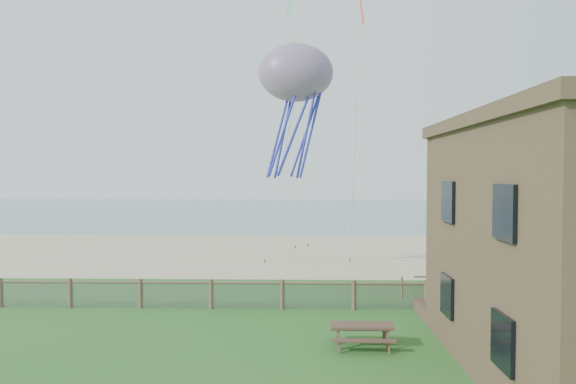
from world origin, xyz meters
name	(u,v)px	position (x,y,z in m)	size (l,w,h in m)	color
ground	(275,361)	(0.00, 0.00, 0.00)	(160.00, 160.00, 0.00)	#255F20
sand_beach	(290,252)	(0.00, 22.00, 0.00)	(72.00, 20.00, 0.02)	tan
ocean	(296,210)	(0.00, 66.00, 0.00)	(160.00, 68.00, 0.02)	slate
chainlink_fence	(282,296)	(0.00, 6.00, 0.55)	(36.20, 0.20, 1.25)	brown
picnic_table	(362,334)	(2.79, 1.33, 0.43)	(2.02, 1.52, 0.85)	brown
octopus_kite	(296,109)	(0.48, 14.10, 9.39)	(3.90, 2.75, 8.03)	orange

